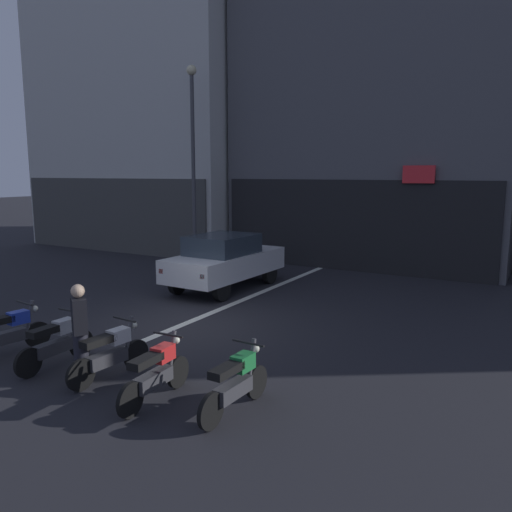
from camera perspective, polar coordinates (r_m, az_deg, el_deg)
The scene contains 11 objects.
ground_plane at distance 11.71m, azimuth -8.64°, elevation -7.82°, with size 120.00×120.00×0.00m, color #232328.
lane_centre_line at distance 16.66m, azimuth 4.32°, elevation -2.56°, with size 0.20×18.00×0.01m, color silver.
building_corner_left at distance 27.08m, azimuth -8.81°, elevation 19.04°, with size 10.69×9.89×16.11m.
car_white_crossing_near at distance 15.05m, azimuth -3.54°, elevation -0.43°, with size 1.88×4.15×1.64m.
street_lamp at distance 18.88m, azimuth -7.11°, elevation 12.06°, with size 0.36×0.36×7.20m.
motorcycle_blue_row_leftmost at distance 10.76m, azimuth -26.02°, elevation -7.70°, with size 0.55×1.67×0.98m.
motorcycle_silver_row_left_mid at distance 9.83m, azimuth -21.58°, elevation -8.97°, with size 0.55×1.67×0.98m.
motorcycle_white_row_centre at distance 8.98m, azimuth -16.11°, elevation -10.40°, with size 0.55×1.67×0.98m.
motorcycle_red_row_right_mid at distance 7.99m, azimuth -11.22°, elevation -12.74°, with size 0.55×1.67×0.98m.
motorcycle_green_row_rightmost at distance 7.51m, azimuth -2.31°, elevation -14.03°, with size 0.55×1.67×0.98m.
person_by_motorcycles at distance 8.82m, azimuth -19.19°, elevation -8.20°, with size 0.42×0.39×1.67m.
Camera 1 is at (7.03, -8.71, 3.44)m, focal length 35.51 mm.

